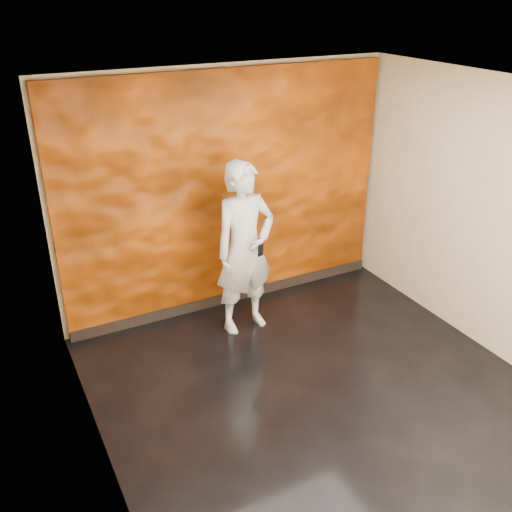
% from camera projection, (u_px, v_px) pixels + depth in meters
% --- Properties ---
extents(room, '(4.02, 4.02, 2.81)m').
position_uv_depth(room, '(325.00, 260.00, 4.88)').
color(room, black).
rests_on(room, ground).
extents(feature_wall, '(3.90, 0.06, 2.75)m').
position_uv_depth(feature_wall, '(229.00, 194.00, 6.46)').
color(feature_wall, '#D15308').
rests_on(feature_wall, ground).
extents(baseboard, '(3.90, 0.04, 0.12)m').
position_uv_depth(baseboard, '(232.00, 297.00, 7.00)').
color(baseboard, black).
rests_on(baseboard, ground).
extents(man, '(0.74, 0.52, 1.93)m').
position_uv_depth(man, '(245.00, 249.00, 6.11)').
color(man, '#ADB3BD').
rests_on(man, ground).
extents(phone, '(0.07, 0.03, 0.13)m').
position_uv_depth(phone, '(261.00, 250.00, 5.88)').
color(phone, black).
rests_on(phone, man).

